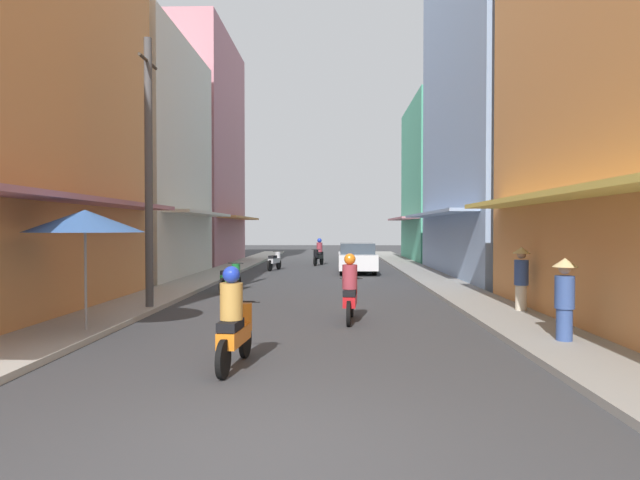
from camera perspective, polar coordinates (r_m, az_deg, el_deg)
The scene contains 17 objects.
ground_plane at distance 22.07m, azimuth -0.15°, elevation -4.33°, with size 92.51×92.51×0.00m, color #38383A.
sidewalk_left at distance 22.72m, azimuth -12.26°, elevation -4.05°, with size 1.76×50.05×0.12m, color #ADA89E.
sidewalk_right at distance 22.43m, azimuth 12.11°, elevation -4.12°, with size 1.76×50.05×0.12m, color gray.
building_left_mid at distance 24.75m, azimuth -20.70°, elevation 8.01°, with size 7.05×8.36×10.19m.
building_left_far at distance 33.80m, azimuth -14.57°, elevation 9.20°, with size 7.05×9.37×13.70m.
building_right_mid at distance 25.81m, azimuth 20.26°, elevation 15.30°, with size 7.05×12.47×16.91m.
building_right_far at distance 36.12m, azimuth 14.42°, elevation 6.05°, with size 7.05×9.10×10.40m.
motorbike_silver at distance 27.22m, azimuth -4.91°, elevation -2.22°, with size 0.67×1.77×0.96m.
motorbike_orange at distance 8.29m, azimuth -9.21°, elevation -8.76°, with size 0.55×1.81×1.58m.
motorbike_black at distance 30.77m, azimuth -0.15°, elevation -1.44°, with size 0.68×1.77×1.58m.
motorbike_green at distance 18.02m, azimuth -9.59°, elevation -3.99°, with size 0.61×1.79×0.96m.
motorbike_red at distance 12.19m, azimuth 3.28°, elevation -5.53°, with size 0.55×1.81×1.58m.
parked_car at distance 25.43m, azimuth 4.00°, elevation -1.93°, with size 1.77×4.10×1.45m.
pedestrian_foreground at distance 10.53m, azimuth 24.89°, elevation -5.59°, with size 0.44×0.44×1.61m.
pedestrian_far at distance 14.01m, azimuth 20.91°, elevation -3.72°, with size 0.44×0.44×1.69m.
vendor_umbrella at distance 11.53m, azimuth -24.03°, elevation 1.87°, with size 2.30×2.30×2.52m.
utility_pole at distance 14.41m, azimuth -18.01°, elevation 6.97°, with size 0.20×1.20×7.03m.
Camera 1 is at (0.69, -4.93, 2.14)m, focal length 29.65 mm.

